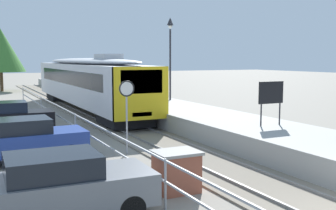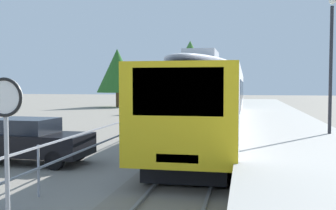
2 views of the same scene
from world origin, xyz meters
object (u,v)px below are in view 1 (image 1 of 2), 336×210
object	(u,v)px
platform_lamp_mid_platform	(170,43)
platform_notice_board	(271,94)
commuter_train	(86,80)
parked_hatchback_grey	(62,186)
brick_utility_cabinet	(176,171)
parked_hatchback_blue	(26,139)
parked_hatchback_black	(9,117)
speed_limit_sign	(127,99)

from	to	relation	value
platform_lamp_mid_platform	platform_notice_board	world-z (taller)	platform_lamp_mid_platform
commuter_train	parked_hatchback_grey	xyz separation A→B (m)	(-5.66, -18.93, -1.36)
brick_utility_cabinet	parked_hatchback_grey	bearing A→B (deg)	-169.04
platform_lamp_mid_platform	parked_hatchback_blue	bearing A→B (deg)	-138.23
commuter_train	parked_hatchback_black	xyz separation A→B (m)	(-5.66, -6.75, -1.36)
commuter_train	brick_utility_cabinet	world-z (taller)	commuter_train
platform_lamp_mid_platform	platform_notice_board	xyz separation A→B (m)	(-0.95, -11.11, -2.44)
commuter_train	parked_hatchback_blue	size ratio (longest dim) A/B	5.02
parked_hatchback_grey	brick_utility_cabinet	bearing A→B (deg)	10.96
platform_lamp_mid_platform	speed_limit_sign	world-z (taller)	platform_lamp_mid_platform
parked_hatchback_black	parked_hatchback_blue	bearing A→B (deg)	-90.00
commuter_train	speed_limit_sign	bearing A→B (deg)	-98.74
parked_hatchback_blue	commuter_train	bearing A→B (deg)	66.39
platform_notice_board	parked_hatchback_grey	distance (m)	10.20
brick_utility_cabinet	platform_notice_board	bearing A→B (deg)	29.21
platform_lamp_mid_platform	parked_hatchback_blue	world-z (taller)	platform_lamp_mid_platform
commuter_train	brick_utility_cabinet	xyz separation A→B (m)	(-2.45, -18.31, -1.58)
brick_utility_cabinet	parked_hatchback_blue	world-z (taller)	parked_hatchback_blue
parked_hatchback_grey	parked_hatchback_blue	bearing A→B (deg)	90.00
platform_notice_board	brick_utility_cabinet	bearing A→B (deg)	-150.79
platform_lamp_mid_platform	commuter_train	bearing A→B (deg)	140.21
platform_lamp_mid_platform	parked_hatchback_grey	distance (m)	18.65
parked_hatchback_black	parked_hatchback_grey	bearing A→B (deg)	-90.00
platform_notice_board	brick_utility_cabinet	world-z (taller)	platform_notice_board
speed_limit_sign	parked_hatchback_black	size ratio (longest dim) A/B	0.69
brick_utility_cabinet	parked_hatchback_black	distance (m)	12.00
commuter_train	speed_limit_sign	world-z (taller)	commuter_train
speed_limit_sign	brick_utility_cabinet	world-z (taller)	speed_limit_sign
parked_hatchback_black	speed_limit_sign	bearing A→B (deg)	-62.13
parked_hatchback_blue	brick_utility_cabinet	bearing A→B (deg)	-59.12
commuter_train	speed_limit_sign	distance (m)	13.67
speed_limit_sign	brick_utility_cabinet	size ratio (longest dim) A/B	2.32
brick_utility_cabinet	speed_limit_sign	bearing A→B (deg)	85.60
commuter_train	platform_lamp_mid_platform	distance (m)	6.44
platform_lamp_mid_platform	parked_hatchback_black	world-z (taller)	platform_lamp_mid_platform
platform_lamp_mid_platform	platform_notice_board	bearing A→B (deg)	-94.90
speed_limit_sign	parked_hatchback_blue	world-z (taller)	speed_limit_sign
parked_hatchback_grey	parked_hatchback_blue	size ratio (longest dim) A/B	1.00
platform_notice_board	platform_lamp_mid_platform	bearing A→B (deg)	85.10
parked_hatchback_grey	commuter_train	bearing A→B (deg)	73.36
platform_notice_board	speed_limit_sign	size ratio (longest dim) A/B	0.64
commuter_train	platform_lamp_mid_platform	size ratio (longest dim) A/B	3.77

